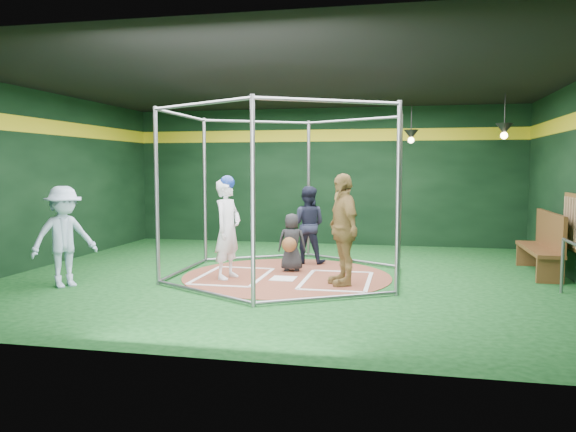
% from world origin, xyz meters
% --- Properties ---
extents(room_shell, '(10.10, 9.10, 3.53)m').
position_xyz_m(room_shell, '(0.00, 0.01, 1.75)').
color(room_shell, '#0D3C14').
rests_on(room_shell, ground).
extents(clay_disc, '(3.80, 3.80, 0.01)m').
position_xyz_m(clay_disc, '(0.00, 0.00, 0.01)').
color(clay_disc, brown).
rests_on(clay_disc, ground).
extents(home_plate, '(0.43, 0.43, 0.01)m').
position_xyz_m(home_plate, '(0.00, -0.30, 0.02)').
color(home_plate, white).
rests_on(home_plate, clay_disc).
extents(batter_box_left, '(1.17, 1.77, 0.01)m').
position_xyz_m(batter_box_left, '(-0.95, -0.25, 0.02)').
color(batter_box_left, white).
rests_on(batter_box_left, clay_disc).
extents(batter_box_right, '(1.17, 1.77, 0.01)m').
position_xyz_m(batter_box_right, '(0.95, -0.25, 0.02)').
color(batter_box_right, white).
rests_on(batter_box_right, clay_disc).
extents(batting_cage, '(4.05, 4.67, 3.00)m').
position_xyz_m(batting_cage, '(-0.00, -0.00, 1.50)').
color(batting_cage, gray).
rests_on(batting_cage, ground).
extents(bat_rack, '(0.07, 1.25, 0.98)m').
position_xyz_m(bat_rack, '(4.93, 0.40, 1.05)').
color(bat_rack, brown).
rests_on(bat_rack, room_shell).
extents(pendant_lamp_near, '(0.34, 0.34, 0.90)m').
position_xyz_m(pendant_lamp_near, '(2.20, 3.60, 2.74)').
color(pendant_lamp_near, black).
rests_on(pendant_lamp_near, room_shell).
extents(pendant_lamp_far, '(0.34, 0.34, 0.90)m').
position_xyz_m(pendant_lamp_far, '(4.00, 2.00, 2.74)').
color(pendant_lamp_far, black).
rests_on(pendant_lamp_far, room_shell).
extents(batter_figure, '(0.57, 0.73, 1.84)m').
position_xyz_m(batter_figure, '(-0.98, -0.44, 0.92)').
color(batter_figure, white).
rests_on(batter_figure, clay_disc).
extents(visitor_leopard, '(0.89, 1.19, 1.88)m').
position_xyz_m(visitor_leopard, '(1.08, -0.54, 0.95)').
color(visitor_leopard, tan).
rests_on(visitor_leopard, clay_disc).
extents(catcher_figure, '(0.58, 0.60, 1.11)m').
position_xyz_m(catcher_figure, '(-0.01, 0.48, 0.56)').
color(catcher_figure, black).
rests_on(catcher_figure, clay_disc).
extents(umpire, '(0.78, 0.62, 1.59)m').
position_xyz_m(umpire, '(0.12, 1.44, 0.81)').
color(umpire, black).
rests_on(umpire, clay_disc).
extents(bystander_blue, '(1.14, 1.25, 1.68)m').
position_xyz_m(bystander_blue, '(-3.44, -1.63, 0.84)').
color(bystander_blue, '#AEC9E6').
rests_on(bystander_blue, ground).
extents(dugout_bench, '(0.46, 1.99, 1.16)m').
position_xyz_m(dugout_bench, '(4.64, 1.19, 0.59)').
color(dugout_bench, brown).
rests_on(dugout_bench, ground).
extents(steel_railing, '(0.05, 1.03, 0.89)m').
position_xyz_m(steel_railing, '(4.55, -0.92, 0.59)').
color(steel_railing, gray).
rests_on(steel_railing, ground).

